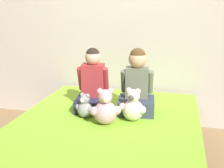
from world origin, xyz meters
TOP-DOWN VIEW (x-y plane):
  - ground_plane at (0.00, 0.00)m, footprint 14.00×14.00m
  - wall_behind_bed at (0.00, 1.10)m, footprint 8.00×0.06m
  - bed at (0.00, 0.00)m, footprint 1.64×1.99m
  - child_on_left at (-0.21, 0.31)m, footprint 0.35×0.41m
  - child_on_right at (0.22, 0.31)m, footprint 0.37×0.34m
  - teddy_bear_held_by_left_child at (-0.21, 0.05)m, footprint 0.18×0.14m
  - teddy_bear_held_by_right_child at (0.23, 0.08)m, footprint 0.25×0.19m
  - teddy_bear_between_children at (0.01, -0.05)m, footprint 0.26×0.20m

SIDE VIEW (x-z plane):
  - ground_plane at x=0.00m, z-range 0.00..0.00m
  - bed at x=0.00m, z-range 0.00..0.43m
  - teddy_bear_held_by_left_child at x=-0.21m, z-range 0.41..0.64m
  - teddy_bear_held_by_right_child at x=0.23m, z-range 0.41..0.70m
  - teddy_bear_between_children at x=0.01m, z-range 0.40..0.72m
  - child_on_left at x=-0.21m, z-range 0.36..0.96m
  - child_on_right at x=0.22m, z-range 0.37..0.98m
  - wall_behind_bed at x=0.00m, z-range 0.00..2.50m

